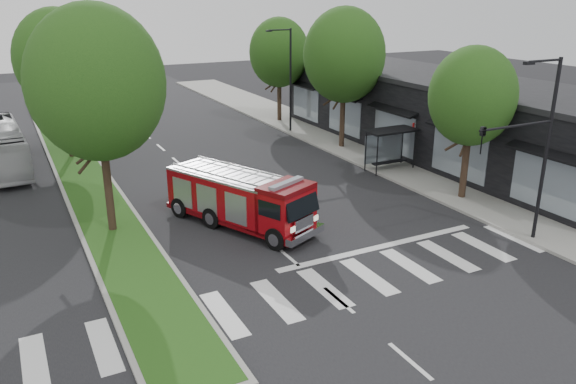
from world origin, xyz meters
name	(u,v)px	position (x,y,z in m)	size (l,w,h in m)	color
ground	(288,257)	(0.00, 0.00, 0.00)	(140.00, 140.00, 0.00)	black
sidewalk_right	(386,159)	(12.50, 10.00, 0.07)	(5.00, 80.00, 0.15)	gray
median	(77,165)	(-6.00, 18.00, 0.08)	(3.00, 50.00, 0.15)	gray
storefront_row	(442,116)	(17.00, 10.00, 2.50)	(8.00, 30.00, 5.00)	black
bus_shelter	(389,138)	(11.20, 8.15, 2.04)	(3.20, 1.60, 2.61)	black
tree_right_near	(472,96)	(11.50, 2.00, 5.51)	(4.40, 4.40, 8.05)	black
tree_right_mid	(344,55)	(11.50, 14.00, 6.49)	(5.60, 5.60, 9.72)	black
tree_right_far	(279,53)	(11.50, 24.00, 5.84)	(5.00, 5.00, 8.73)	black
tree_median_near	(97,83)	(-6.00, 6.00, 6.81)	(5.80, 5.80, 10.16)	black
tree_median_far	(60,60)	(-6.00, 20.00, 6.49)	(5.60, 5.60, 9.72)	black
streetlight_right_near	(534,141)	(9.61, -3.50, 4.67)	(4.08, 0.22, 8.00)	black
streetlight_right_far	(289,76)	(10.35, 20.00, 4.48)	(2.11, 0.20, 8.00)	black
fire_engine	(240,199)	(-0.46, 4.05, 1.32)	(5.44, 8.20, 2.75)	#580408
city_bus	(1,147)	(-10.12, 19.36, 1.43)	(2.41, 10.29, 2.87)	#AEAEB2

